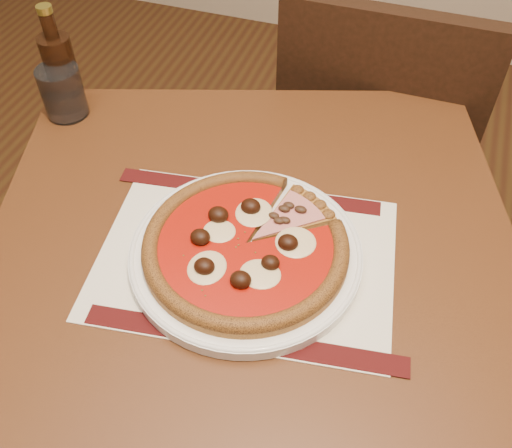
{
  "coord_description": "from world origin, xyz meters",
  "views": [
    {
      "loc": [
        0.41,
        0.53,
        1.4
      ],
      "look_at": [
        0.23,
        1.06,
        0.78
      ],
      "focal_mm": 40.0,
      "sensor_mm": 36.0,
      "label": 1
    }
  ],
  "objects_px": {
    "plate": "(246,253)",
    "water_glass": "(63,92)",
    "pizza": "(245,245)",
    "table": "(252,287)",
    "chair_far": "(374,142)",
    "bottle": "(61,67)"
  },
  "relations": [
    {
      "from": "plate",
      "to": "water_glass",
      "type": "bearing_deg",
      "value": 153.02
    },
    {
      "from": "table",
      "to": "bottle",
      "type": "bearing_deg",
      "value": 152.8
    },
    {
      "from": "pizza",
      "to": "table",
      "type": "bearing_deg",
      "value": 87.38
    },
    {
      "from": "table",
      "to": "bottle",
      "type": "distance_m",
      "value": 0.53
    },
    {
      "from": "table",
      "to": "chair_far",
      "type": "relative_size",
      "value": 1.12
    },
    {
      "from": "table",
      "to": "chair_far",
      "type": "xyz_separation_m",
      "value": [
        0.11,
        0.59,
        -0.13
      ]
    },
    {
      "from": "water_glass",
      "to": "table",
      "type": "bearing_deg",
      "value": -24.45
    },
    {
      "from": "table",
      "to": "water_glass",
      "type": "height_order",
      "value": "water_glass"
    },
    {
      "from": "plate",
      "to": "pizza",
      "type": "xyz_separation_m",
      "value": [
        -0.0,
        -0.0,
        0.02
      ]
    },
    {
      "from": "chair_far",
      "to": "water_glass",
      "type": "xyz_separation_m",
      "value": [
        -0.54,
        -0.39,
        0.28
      ]
    },
    {
      "from": "chair_far",
      "to": "pizza",
      "type": "xyz_separation_m",
      "value": [
        -0.11,
        -0.61,
        0.26
      ]
    },
    {
      "from": "chair_far",
      "to": "plate",
      "type": "relative_size",
      "value": 2.69
    },
    {
      "from": "pizza",
      "to": "water_glass",
      "type": "height_order",
      "value": "water_glass"
    },
    {
      "from": "table",
      "to": "pizza",
      "type": "distance_m",
      "value": 0.13
    },
    {
      "from": "chair_far",
      "to": "water_glass",
      "type": "bearing_deg",
      "value": 36.49
    },
    {
      "from": "pizza",
      "to": "water_glass",
      "type": "relative_size",
      "value": 3.17
    },
    {
      "from": "chair_far",
      "to": "pizza",
      "type": "height_order",
      "value": "chair_far"
    },
    {
      "from": "table",
      "to": "plate",
      "type": "bearing_deg",
      "value": -92.1
    },
    {
      "from": "chair_far",
      "to": "plate",
      "type": "xyz_separation_m",
      "value": [
        -0.11,
        -0.61,
        0.24
      ]
    },
    {
      "from": "table",
      "to": "water_glass",
      "type": "xyz_separation_m",
      "value": [
        -0.43,
        0.2,
        0.15
      ]
    },
    {
      "from": "water_glass",
      "to": "bottle",
      "type": "bearing_deg",
      "value": 115.66
    },
    {
      "from": "pizza",
      "to": "water_glass",
      "type": "bearing_deg",
      "value": 152.96
    }
  ]
}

